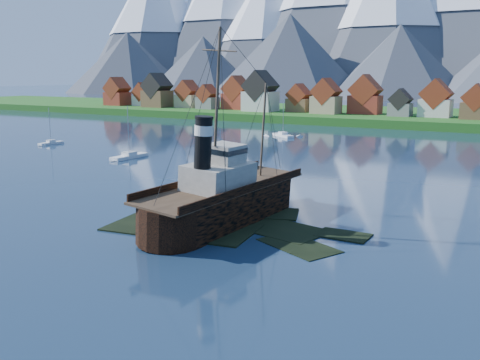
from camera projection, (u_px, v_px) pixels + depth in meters
The scene contains 9 objects.
ground at pixel (211, 228), 65.06m from camera, with size 1400.00×1400.00×0.00m, color #192C46.
shoal at pixel (233, 229), 66.09m from camera, with size 31.71×21.24×1.14m.
shore_bank at pixel (447, 122), 209.50m from camera, with size 600.00×80.00×3.20m, color #184C15.
seawall at pixel (428, 131), 177.22m from camera, with size 600.00×2.50×2.00m, color #3F3D38.
town at pixel (352, 99), 208.85m from camera, with size 250.96×16.69×17.30m.
tugboat_wreck at pixel (230, 196), 68.22m from camera, with size 7.33×31.56×25.01m.
sailboat_a at pixel (129, 157), 119.09m from camera, with size 2.78×9.99×12.11m.
sailboat_b at pixel (51, 143), 142.53m from camera, with size 2.24×7.12×10.18m.
sailboat_c at pixel (283, 136), 160.08m from camera, with size 8.91×7.25×11.96m.
Camera 1 is at (34.35, -52.54, 18.42)m, focal length 40.00 mm.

